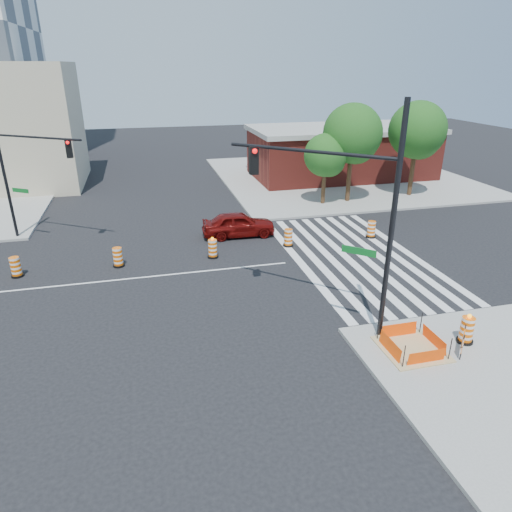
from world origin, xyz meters
name	(u,v)px	position (x,y,z in m)	size (l,w,h in m)	color
ground	(152,277)	(0.00, 0.00, 0.00)	(120.00, 120.00, 0.00)	black
sidewalk_ne	(339,176)	(18.00, 18.00, 0.07)	(22.00, 22.00, 0.15)	gray
crosswalk_east	(353,256)	(10.95, 0.00, 0.01)	(6.75, 13.50, 0.01)	silver
lane_centerline	(152,276)	(0.00, 0.00, 0.01)	(14.00, 0.12, 0.01)	silver
excavation_pit	(412,348)	(9.00, -9.00, 0.22)	(2.20, 2.20, 0.90)	tan
brick_storefront	(341,152)	(18.00, 18.00, 2.32)	(16.50, 8.50, 4.60)	maroon
red_coupe	(239,224)	(5.47, 4.70, 0.76)	(1.78, 4.43, 1.51)	#5D0A08
signal_pole_se	(344,199)	(7.01, -6.55, 5.32)	(4.90, 4.61, 8.69)	black
signal_pole_nw	(23,162)	(-6.36, 6.67, 4.76)	(4.94, 3.38, 7.75)	black
pit_drum	(467,331)	(11.21, -9.04, 0.65)	(0.61, 0.61, 1.20)	black
barricade	(463,341)	(10.57, -9.67, 0.70)	(0.59, 0.68, 1.01)	#ED5F05
tree_north_c	(326,158)	(13.04, 9.76, 3.55)	(3.16, 3.11, 5.29)	#382314
tree_north_d	(353,137)	(15.15, 9.98, 4.91)	(4.31, 4.31, 7.32)	#382314
tree_north_e	(417,133)	(20.67, 10.34, 4.94)	(4.33, 4.33, 7.36)	#382314
median_drum_1	(16,268)	(-6.49, 1.65, 0.48)	(0.60, 0.60, 1.02)	black
median_drum_2	(118,258)	(-1.61, 1.71, 0.48)	(0.60, 0.60, 1.02)	black
median_drum_3	(213,249)	(3.38, 1.69, 0.49)	(0.60, 0.60, 1.18)	black
median_drum_4	(288,238)	(7.89, 2.31, 0.48)	(0.60, 0.60, 1.02)	black
median_drum_5	(371,230)	(13.25, 2.47, 0.48)	(0.60, 0.60, 1.02)	black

